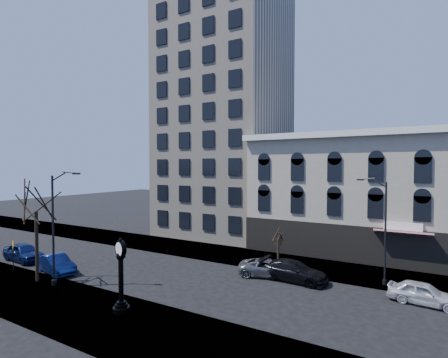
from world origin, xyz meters
The scene contains 16 objects.
ground centered at (0.00, 0.00, 0.00)m, with size 160.00×160.00×0.00m, color black.
sidewalk_far centered at (0.00, 8.00, 0.06)m, with size 160.00×6.00×0.12m, color #98978A.
sidewalk_near centered at (0.00, -8.00, 0.06)m, with size 160.00×6.00×0.12m, color #98978A.
cream_tower centered at (-6.11, 18.88, 19.32)m, with size 15.90×15.40×42.50m.
victorian_row centered at (12.00, 15.89, 6.00)m, with size 22.60×11.19×12.50m.
street_clock centered at (0.87, -7.04, 2.19)m, with size 1.04×1.04×4.58m.
street_lamp_near centered at (-6.44, -6.01, 6.75)m, with size 2.13×1.13×8.78m.
street_lamp_far centered at (14.27, 6.12, 6.35)m, with size 2.12×0.64×8.26m.
bare_tree_near centered at (-9.05, -6.34, 6.79)m, with size 5.14×5.14×8.83m.
bare_tree_far centered at (6.09, 6.83, 3.05)m, with size 2.27×2.27×3.90m.
warning_sign centered at (-13.07, -6.00, 1.96)m, with size 0.81×0.39×2.67m.
car_near_a centered at (-15.98, -3.49, 0.85)m, with size 2.00×4.96×1.69m, color #0C194C.
car_near_b centered at (-9.92, -4.19, 0.77)m, with size 1.63×4.67×1.54m, color #0C194C.
car_far_a centered at (6.33, 3.87, 0.69)m, with size 2.29×4.96×1.38m, color #595B60.
car_far_b centered at (8.46, 3.81, 0.79)m, with size 2.20×5.42×1.57m, color black.
car_far_c centered at (17.27, 3.63, 0.73)m, with size 1.72×4.26×1.45m, color silver.
Camera 1 is at (16.01, -21.19, 9.01)m, focal length 26.00 mm.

